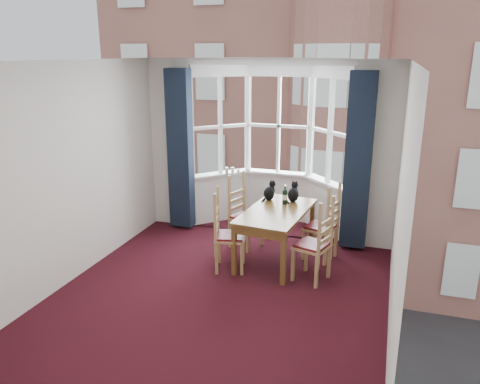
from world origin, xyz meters
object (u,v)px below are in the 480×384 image
at_px(chair_left_near, 223,237).
at_px(candle_tall, 227,170).
at_px(chair_right_far, 326,229).
at_px(cat_right, 293,194).
at_px(candle_extra, 238,171).
at_px(chair_left_far, 241,216).
at_px(candle_short, 233,170).
at_px(dining_table, 276,216).
at_px(chair_right_near, 318,248).
at_px(cat_left, 269,192).
at_px(wine_bottle, 285,196).

height_order(chair_left_near, candle_tall, candle_tall).
relative_size(chair_right_far, cat_right, 2.93).
xyz_separation_m(chair_left_near, candle_extra, (-0.40, 1.86, 0.44)).
distance_m(chair_left_far, candle_short, 1.18).
relative_size(dining_table, chair_right_far, 1.68).
distance_m(chair_right_far, candle_short, 2.16).
distance_m(dining_table, chair_left_near, 0.82).
xyz_separation_m(chair_right_near, cat_left, (-0.90, 0.92, 0.40)).
bearing_deg(chair_right_far, chair_left_far, 174.36).
xyz_separation_m(dining_table, chair_right_far, (0.68, 0.22, -0.19)).
xyz_separation_m(chair_left_far, candle_extra, (-0.38, 1.00, 0.44)).
height_order(dining_table, candle_short, candle_short).
relative_size(dining_table, candle_extra, 18.64).
distance_m(dining_table, chair_right_far, 0.74).
bearing_deg(chair_left_far, candle_extra, 110.73).
relative_size(chair_left_near, cat_right, 2.93).
distance_m(cat_left, wine_bottle, 0.29).
distance_m(chair_left_far, candle_tall, 1.20).
height_order(chair_left_near, chair_right_far, same).
height_order(cat_right, candle_extra, cat_right).
bearing_deg(chair_right_far, candle_extra, 146.30).
relative_size(chair_left_near, candle_tall, 8.23).
bearing_deg(chair_left_near, cat_left, 67.66).
xyz_separation_m(chair_left_far, candle_tall, (-0.58, 0.95, 0.45)).
distance_m(chair_left_near, chair_right_far, 1.49).
distance_m(chair_left_far, chair_right_near, 1.55).
bearing_deg(chair_right_near, cat_left, 134.21).
distance_m(chair_left_near, wine_bottle, 1.13).
relative_size(chair_right_near, chair_right_far, 1.00).
xyz_separation_m(chair_left_far, cat_right, (0.77, 0.13, 0.40)).
height_order(chair_left_near, wine_bottle, wine_bottle).
bearing_deg(wine_bottle, candle_extra, 135.51).
height_order(wine_bottle, candle_short, wine_bottle).
bearing_deg(candle_tall, wine_bottle, -38.23).
relative_size(chair_left_near, wine_bottle, 3.24).
bearing_deg(candle_extra, chair_right_near, -47.30).
bearing_deg(cat_right, chair_right_near, -60.51).
xyz_separation_m(chair_right_far, wine_bottle, (-0.64, 0.09, 0.41)).
relative_size(cat_right, candle_tall, 2.81).
bearing_deg(cat_right, cat_left, -174.48).
distance_m(dining_table, cat_left, 0.53).
distance_m(chair_left_near, cat_right, 1.30).
height_order(cat_left, candle_tall, cat_left).
bearing_deg(chair_right_near, dining_table, 144.68).
relative_size(wine_bottle, candle_extra, 3.43).
xyz_separation_m(cat_left, candle_extra, (-0.79, 0.91, 0.04)).
bearing_deg(chair_left_far, chair_right_far, -5.64).
bearing_deg(cat_left, candle_short, 135.13).
distance_m(chair_left_far, cat_left, 0.58).
height_order(chair_right_near, candle_extra, candle_extra).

